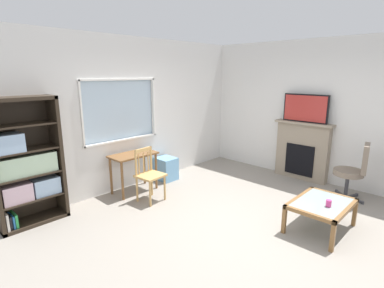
% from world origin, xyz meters
% --- Properties ---
extents(ground, '(6.09, 6.08, 0.02)m').
position_xyz_m(ground, '(0.00, 0.00, -0.01)').
color(ground, gray).
extents(wall_back_with_window, '(5.09, 0.15, 2.77)m').
position_xyz_m(wall_back_with_window, '(0.04, 2.54, 1.38)').
color(wall_back_with_window, silver).
rests_on(wall_back_with_window, ground).
extents(wall_right, '(0.12, 5.28, 2.77)m').
position_xyz_m(wall_right, '(2.60, 0.00, 1.39)').
color(wall_right, silver).
rests_on(wall_right, ground).
extents(bookshelf, '(0.90, 0.38, 1.82)m').
position_xyz_m(bookshelf, '(-2.07, 2.30, 0.85)').
color(bookshelf, '#2D2319').
rests_on(bookshelf, ground).
extents(desk_under_window, '(0.84, 0.46, 0.71)m').
position_xyz_m(desk_under_window, '(-0.33, 2.19, 0.59)').
color(desk_under_window, brown).
rests_on(desk_under_window, ground).
extents(wooden_chair, '(0.45, 0.44, 0.90)m').
position_xyz_m(wooden_chair, '(-0.39, 1.67, 0.46)').
color(wooden_chair, tan).
rests_on(wooden_chair, ground).
extents(plastic_drawer_unit, '(0.35, 0.40, 0.46)m').
position_xyz_m(plastic_drawer_unit, '(0.48, 2.24, 0.23)').
color(plastic_drawer_unit, '#72ADDB').
rests_on(plastic_drawer_unit, ground).
extents(fireplace, '(0.26, 1.15, 1.18)m').
position_xyz_m(fireplace, '(2.45, 0.28, 0.59)').
color(fireplace, gray).
rests_on(fireplace, ground).
extents(tv, '(0.06, 0.88, 0.55)m').
position_xyz_m(tv, '(2.43, 0.28, 1.45)').
color(tv, black).
rests_on(tv, fireplace).
extents(office_chair, '(0.58, 0.57, 1.00)m').
position_xyz_m(office_chair, '(2.01, -0.82, 0.55)').
color(office_chair, '#7A6B5B').
rests_on(office_chair, ground).
extents(coffee_table, '(0.93, 0.68, 0.41)m').
position_xyz_m(coffee_table, '(0.64, -0.81, 0.35)').
color(coffee_table, '#8C9E99').
rests_on(coffee_table, ground).
extents(sippy_cup, '(0.07, 0.07, 0.09)m').
position_xyz_m(sippy_cup, '(0.56, -0.93, 0.45)').
color(sippy_cup, '#DB3D84').
rests_on(sippy_cup, coffee_table).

